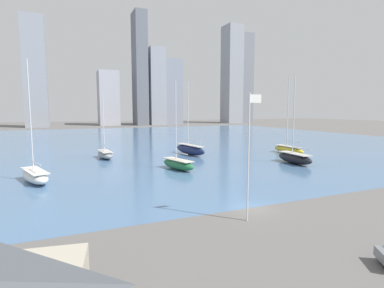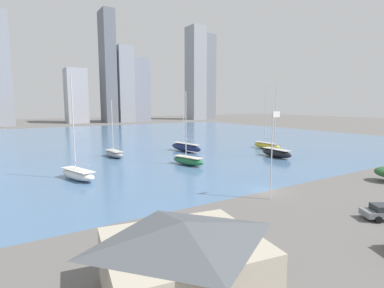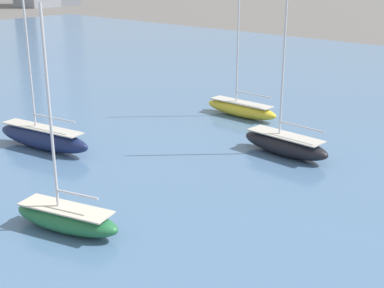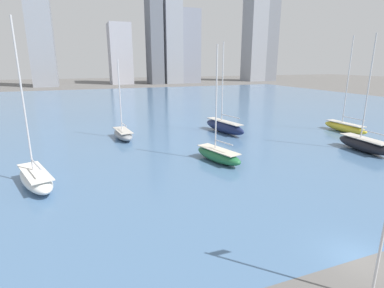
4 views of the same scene
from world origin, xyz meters
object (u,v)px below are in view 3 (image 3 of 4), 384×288
at_px(sailboat_yellow, 241,108).
at_px(sailboat_green, 66,217).
at_px(sailboat_black, 285,144).
at_px(sailboat_navy, 43,137).

distance_m(sailboat_yellow, sailboat_green, 29.68).
bearing_deg(sailboat_black, sailboat_green, 175.10).
relative_size(sailboat_yellow, sailboat_green, 1.17).
relative_size(sailboat_green, sailboat_black, 0.89).
distance_m(sailboat_black, sailboat_navy, 21.92).
relative_size(sailboat_yellow, sailboat_navy, 1.07).
bearing_deg(sailboat_green, sailboat_black, -23.74).
bearing_deg(sailboat_yellow, sailboat_green, -165.56).
bearing_deg(sailboat_navy, sailboat_black, -62.82).
bearing_deg(sailboat_yellow, sailboat_navy, 161.00).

